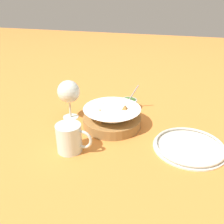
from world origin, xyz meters
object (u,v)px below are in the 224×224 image
object	(u,v)px
beer_mug	(70,139)
food_basket	(112,118)
wine_glass	(69,93)
side_plate	(189,146)
sauce_cup	(129,103)

from	to	relation	value
beer_mug	food_basket	bearing A→B (deg)	65.41
wine_glass	beer_mug	distance (m)	0.23
food_basket	side_plate	xyz separation A→B (m)	(0.27, -0.07, -0.03)
sauce_cup	beer_mug	size ratio (longest dim) A/B	0.93
beer_mug	side_plate	size ratio (longest dim) A/B	0.50
food_basket	side_plate	bearing A→B (deg)	-15.34
wine_glass	side_plate	xyz separation A→B (m)	(0.45, -0.09, -0.10)
sauce_cup	beer_mug	world-z (taller)	sauce_cup
food_basket	side_plate	world-z (taller)	food_basket
beer_mug	side_plate	xyz separation A→B (m)	(0.36, 0.11, -0.03)
sauce_cup	side_plate	world-z (taller)	sauce_cup
food_basket	wine_glass	xyz separation A→B (m)	(-0.17, 0.02, 0.07)
food_basket	sauce_cup	bearing A→B (deg)	80.06
beer_mug	side_plate	world-z (taller)	beer_mug
sauce_cup	side_plate	distance (m)	0.34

